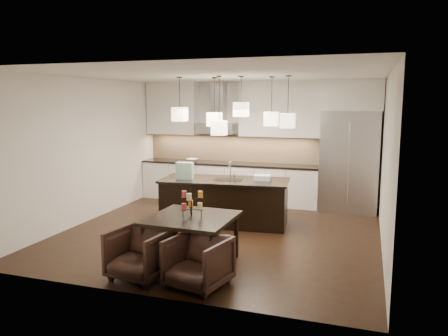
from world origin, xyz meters
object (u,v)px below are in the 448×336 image
(island_body, at_px, (225,202))
(dining_table, at_px, (192,240))
(armchair_right, at_px, (198,262))
(armchair_left, at_px, (140,253))
(refrigerator, at_px, (349,161))

(island_body, xyz_separation_m, dining_table, (0.21, -2.17, -0.06))
(island_body, distance_m, armchair_right, 2.95)
(island_body, relative_size, armchair_left, 3.18)
(refrigerator, bearing_deg, armchair_right, -109.10)
(refrigerator, relative_size, armchair_right, 2.99)
(refrigerator, xyz_separation_m, armchair_right, (-1.62, -4.68, -0.75))
(island_body, xyz_separation_m, armchair_right, (0.59, -2.89, -0.09))
(armchair_left, bearing_deg, island_body, 93.12)
(refrigerator, bearing_deg, dining_table, -116.81)
(armchair_left, relative_size, armchair_right, 1.03)
(dining_table, relative_size, armchair_left, 1.59)
(island_body, relative_size, armchair_right, 3.28)
(armchair_right, bearing_deg, refrigerator, 84.17)
(refrigerator, distance_m, armchair_right, 5.01)
(armchair_right, bearing_deg, dining_table, 131.21)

